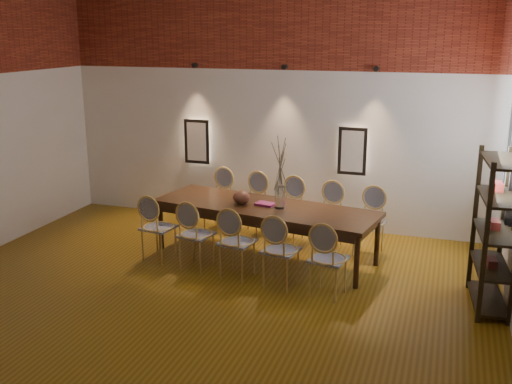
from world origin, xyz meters
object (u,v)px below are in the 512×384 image
(vase, at_px, (280,197))
(chair_far_b, at_px, (252,205))
(chair_far_c, at_px, (289,210))
(chair_near_b, at_px, (196,234))
(chair_near_c, at_px, (237,242))
(chair_near_a, at_px, (158,227))
(chair_near_d, at_px, (281,250))
(book, at_px, (265,204))
(chair_far_e, at_px, (369,223))
(chair_near_e, at_px, (328,259))
(chair_far_a, at_px, (218,200))
(chair_far_d, at_px, (328,216))
(shelving_rack, at_px, (495,232))
(bowl, at_px, (241,197))
(dining_table, at_px, (265,231))

(vase, bearing_deg, chair_far_b, 127.64)
(chair_far_b, distance_m, chair_far_c, 0.63)
(chair_near_b, bearing_deg, chair_near_c, -0.00)
(chair_near_a, relative_size, chair_near_d, 1.00)
(vase, bearing_deg, book, 162.96)
(chair_near_b, bearing_deg, chair_far_e, 39.82)
(chair_near_e, height_order, chair_far_e, same)
(chair_far_e, bearing_deg, chair_far_a, 0.00)
(chair_far_d, relative_size, vase, 3.13)
(chair_far_c, bearing_deg, shelving_rack, 162.54)
(chair_near_d, height_order, chair_far_d, same)
(chair_far_d, relative_size, book, 3.62)
(chair_far_a, distance_m, chair_far_c, 1.25)
(chair_far_d, bearing_deg, chair_far_b, 0.00)
(chair_far_c, bearing_deg, chair_near_a, 51.35)
(chair_near_d, bearing_deg, chair_near_e, 0.00)
(chair_near_a, distance_m, shelving_rack, 4.31)
(chair_near_e, relative_size, bowl, 3.92)
(chair_near_a, relative_size, book, 3.62)
(chair_near_c, distance_m, chair_far_b, 1.69)
(chair_near_e, relative_size, vase, 3.13)
(chair_near_d, bearing_deg, chair_near_c, -180.00)
(book, bearing_deg, chair_near_e, -42.44)
(chair_far_a, xyz_separation_m, chair_far_b, (0.62, -0.11, 0.00))
(chair_near_c, relative_size, chair_near_e, 1.00)
(chair_near_c, distance_m, vase, 0.92)
(chair_near_b, distance_m, shelving_rack, 3.70)
(chair_far_a, distance_m, chair_far_d, 1.88)
(chair_near_b, height_order, chair_near_e, same)
(dining_table, distance_m, chair_near_b, 1.01)
(shelving_rack, bearing_deg, chair_far_d, 143.23)
(chair_far_b, distance_m, shelving_rack, 3.77)
(chair_near_c, height_order, vase, vase)
(chair_near_b, xyz_separation_m, chair_near_d, (1.23, -0.21, 0.00))
(chair_far_e, height_order, vase, vase)
(chair_near_d, distance_m, bowl, 1.27)
(chair_far_a, bearing_deg, chair_far_e, -180.00)
(chair_near_b, xyz_separation_m, chair_near_c, (0.62, -0.11, 0.00))
(chair_far_e, bearing_deg, chair_near_c, 51.35)
(dining_table, distance_m, chair_far_c, 0.79)
(chair_near_a, xyz_separation_m, chair_far_a, (0.26, 1.54, 0.00))
(bowl, bearing_deg, chair_far_b, 98.84)
(chair_near_b, height_order, vase, vase)
(chair_far_b, bearing_deg, bowl, 108.56)
(chair_near_a, bearing_deg, chair_near_c, -0.00)
(chair_far_c, bearing_deg, dining_table, 90.00)
(chair_near_c, distance_m, shelving_rack, 3.09)
(shelving_rack, bearing_deg, bowl, 163.06)
(chair_far_c, bearing_deg, vase, 105.99)
(chair_far_a, xyz_separation_m, book, (1.09, -0.95, 0.30))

